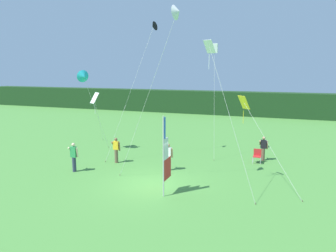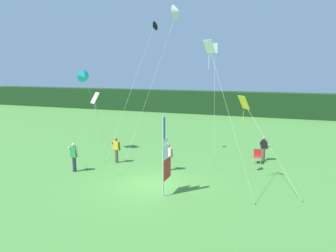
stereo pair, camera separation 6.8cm
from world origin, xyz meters
The scene contains 15 objects.
ground_plane centered at (0.00, 0.00, 0.00)m, with size 120.00×120.00×0.00m, color #478438.
distant_treeline centered at (0.00, 27.96, 1.53)m, with size 80.00×2.40×3.05m, color #193819.
banner_flag centered at (1.19, -0.97, 1.84)m, with size 0.06×1.03×3.83m.
person_near_banner centered at (5.11, 6.73, 0.85)m, with size 0.55×0.48×1.60m.
person_mid_field centered at (-3.66, 2.93, 0.87)m, with size 0.55×0.48×1.63m.
person_far_left centered at (0.02, 2.57, 0.86)m, with size 0.55×0.48×1.61m.
person_far_right centered at (-5.06, 0.45, 0.92)m, with size 0.55×0.48×1.71m.
folding_chair centered at (4.80, 6.02, 0.51)m, with size 0.51×0.51×0.89m.
kite_white_box_0 centered at (1.63, 7.09, 7.25)m, with size 0.74×1.82×7.63m.
kite_cyan_delta_1 centered at (-6.80, 4.28, 5.40)m, with size 0.96×2.57×5.86m.
kite_white_diamond_2 centered at (3.01, 0.45, 6.41)m, with size 2.85×1.57×7.26m.
kite_yellow_diamond_3 centered at (4.46, 2.03, 4.00)m, with size 3.35×2.17×4.58m.
kite_white_delta_4 centered at (1.24, 0.42, 8.54)m, with size 3.71×0.77×8.97m.
kite_black_delta_5 centered at (-2.08, 5.40, 8.58)m, with size 2.58×2.96×8.98m.
kite_white_diamond_6 centered at (-6.71, 5.42, 3.70)m, with size 1.93×3.74×4.26m.
Camera 1 is at (6.44, -14.86, 5.90)m, focal length 34.86 mm.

